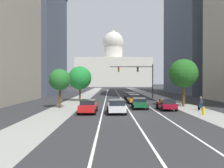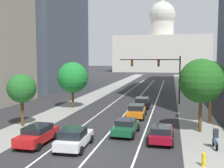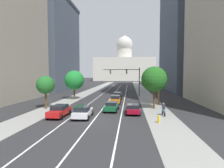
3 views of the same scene
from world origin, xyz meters
The scene contains 22 objects.
ground_plane centered at (0.00, 40.00, 0.00)m, with size 400.00×400.00×0.00m, color #2B2B2D.
sidewalk_left centered at (-8.33, 35.00, 0.01)m, with size 3.96×130.00×0.01m, color gray.
sidewalk_right centered at (8.33, 35.00, 0.01)m, with size 3.96×130.00×0.01m, color gray.
lane_stripe_left centered at (-3.18, 25.00, 0.01)m, with size 0.16×90.00×0.01m, color white.
lane_stripe_center centered at (0.00, 25.00, 0.01)m, with size 0.16×90.00×0.01m, color white.
lane_stripe_right centered at (3.18, 25.00, 0.01)m, with size 0.16×90.00×0.01m, color white.
office_tower_far_left centered at (-24.19, 41.31, 15.90)m, with size 15.07×26.26×31.74m.
office_tower_far_right centered at (25.14, 43.47, 25.94)m, with size 17.04×29.62×51.80m.
capitol_building centered at (0.00, 129.72, 11.93)m, with size 48.50×23.28×37.44m.
car_green centered at (1.59, 5.68, 0.72)m, with size 2.11×4.17×1.37m.
car_crimson centered at (4.76, 4.10, 0.72)m, with size 1.96×4.06×1.37m.
car_red centered at (-4.76, 1.41, 0.79)m, with size 2.00×4.36×1.49m.
car_white centered at (-1.58, 1.09, 0.79)m, with size 2.19×4.25×1.55m.
car_orange centered at (1.59, 13.12, 0.75)m, with size 2.13×4.70×1.46m.
car_black centered at (1.59, 19.34, 0.78)m, with size 2.16×4.19×1.47m.
traffic_signal_mast centered at (3.84, 23.69, 5.15)m, with size 9.04×0.39×7.11m.
fire_hydrant centered at (7.55, -0.45, 0.46)m, with size 0.26×0.35×0.91m.
cyclist centered at (8.77, 3.29, 0.85)m, with size 0.38×1.70×1.72m.
street_tree_near_left centered at (-9.04, 6.50, 3.78)m, with size 2.88×2.88×5.25m.
street_tree_far_right centered at (9.46, 11.71, 4.93)m, with size 3.06×3.06×6.50m.
street_tree_mid_right centered at (8.12, 8.05, 4.70)m, with size 4.05×4.05×6.74m.
street_tree_mid_left centered at (-7.74, 17.29, 4.18)m, with size 4.20×4.20×6.29m.
Camera 3 is at (4.24, -20.84, 5.55)m, focal length 28.85 mm.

